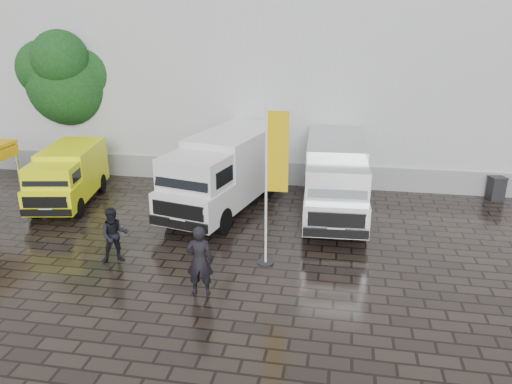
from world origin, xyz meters
TOP-DOWN VIEW (x-y plane):
  - ground at (0.00, 0.00)m, footprint 120.00×120.00m
  - exhibition_hall at (2.00, 16.00)m, footprint 44.00×16.00m
  - hall_plinth at (2.00, 7.95)m, footprint 44.00×0.15m
  - van_yellow at (-8.23, 4.04)m, footprint 2.66×5.00m
  - van_white at (-2.02, 4.54)m, footprint 3.68×7.00m
  - van_silver at (2.12, 4.70)m, footprint 2.42×6.40m
  - flagpole at (0.43, 0.35)m, footprint 0.88×0.50m
  - tree at (-10.34, 8.53)m, footprint 3.81×3.93m
  - wheelie_bin at (8.59, 7.53)m, footprint 0.69×0.69m
  - person_front at (-1.19, -1.72)m, footprint 0.76×0.55m
  - person_tent at (-4.24, -0.34)m, footprint 1.05×0.98m

SIDE VIEW (x-z plane):
  - ground at x=0.00m, z-range 0.00..0.00m
  - wheelie_bin at x=8.59m, z-range 0.00..0.97m
  - hall_plinth at x=2.00m, z-range 0.00..1.00m
  - person_tent at x=-4.24m, z-range 0.00..1.72m
  - person_front at x=-1.19m, z-range 0.00..1.96m
  - van_yellow at x=-8.23m, z-range 0.00..2.19m
  - van_silver at x=2.12m, z-range 0.00..2.73m
  - van_white at x=-2.02m, z-range 0.00..2.89m
  - flagpole at x=0.43m, z-range 0.27..5.10m
  - tree at x=-10.34m, z-range 0.97..7.81m
  - exhibition_hall at x=2.00m, z-range 0.00..12.00m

